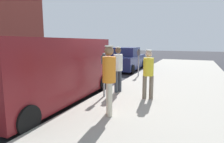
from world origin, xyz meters
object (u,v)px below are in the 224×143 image
object	(u,v)px
pedestrian_in_orange	(109,75)
parked_van	(51,69)
parking_meter_near	(104,67)
pedestrian_in_white	(118,66)
parking_meter_far	(139,58)
pedestrian_in_yellow	(148,71)
parked_sedan_ahead	(126,60)

from	to	relation	value
pedestrian_in_orange	parked_van	size ratio (longest dim) A/B	0.34
parking_meter_near	pedestrian_in_white	xyz separation A→B (m)	(0.22, 0.77, -0.05)
parking_meter_far	parked_van	size ratio (longest dim) A/B	0.29
parking_meter_far	pedestrian_in_yellow	bearing A→B (deg)	-70.46
parking_meter_near	parked_sedan_ahead	bearing A→B (deg)	103.06
parking_meter_near	parked_van	xyz separation A→B (m)	(-1.50, -0.91, -0.03)
parking_meter_far	parked_van	world-z (taller)	parked_van
parked_sedan_ahead	parking_meter_near	bearing A→B (deg)	-76.94
pedestrian_in_orange	parked_sedan_ahead	size ratio (longest dim) A/B	0.40
parked_van	pedestrian_in_white	bearing A→B (deg)	44.37
parked_sedan_ahead	pedestrian_in_yellow	bearing A→B (deg)	-65.71
pedestrian_in_white	pedestrian_in_yellow	bearing A→B (deg)	-18.84
pedestrian_in_yellow	parking_meter_far	bearing A→B (deg)	109.54
parking_meter_near	parking_meter_far	xyz separation A→B (m)	(0.00, 4.46, 0.00)
parking_meter_far	pedestrian_in_yellow	xyz separation A→B (m)	(1.46, -4.11, -0.10)
parking_meter_far	pedestrian_in_yellow	distance (m)	4.37
pedestrian_in_yellow	parked_van	bearing A→B (deg)	-156.98
parking_meter_near	parking_meter_far	size ratio (longest dim) A/B	1.00
parking_meter_near	pedestrian_in_white	bearing A→B (deg)	74.12
pedestrian_in_yellow	parking_meter_near	bearing A→B (deg)	-166.70
pedestrian_in_white	parked_sedan_ahead	size ratio (longest dim) A/B	0.38
pedestrian_in_orange	parked_van	distance (m)	2.44
parking_meter_far	parked_sedan_ahead	world-z (taller)	parking_meter_far
parking_meter_near	parking_meter_far	world-z (taller)	same
parking_meter_near	pedestrian_in_orange	world-z (taller)	pedestrian_in_orange
parked_van	parked_sedan_ahead	distance (m)	8.29
pedestrian_in_orange	parked_sedan_ahead	distance (m)	9.24
pedestrian_in_orange	parking_meter_far	bearing A→B (deg)	98.24
pedestrian_in_white	parked_sedan_ahead	world-z (taller)	pedestrian_in_white
pedestrian_in_orange	parked_van	xyz separation A→B (m)	(-2.36, 0.59, -0.04)
parking_meter_near	parking_meter_far	bearing A→B (deg)	90.00
pedestrian_in_orange	parked_sedan_ahead	xyz separation A→B (m)	(-2.57, 8.86, -0.45)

